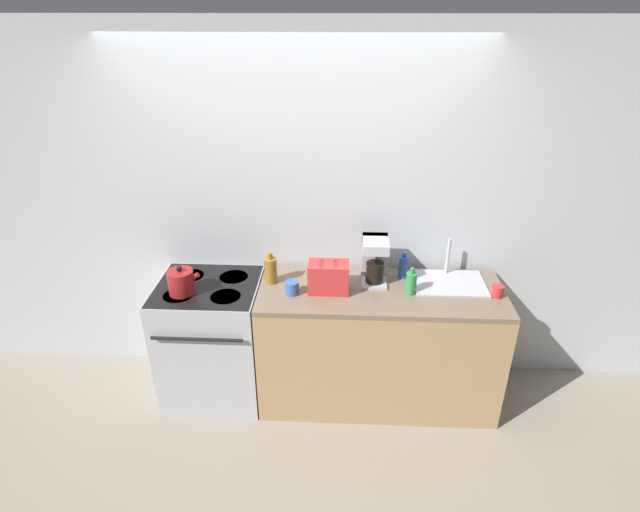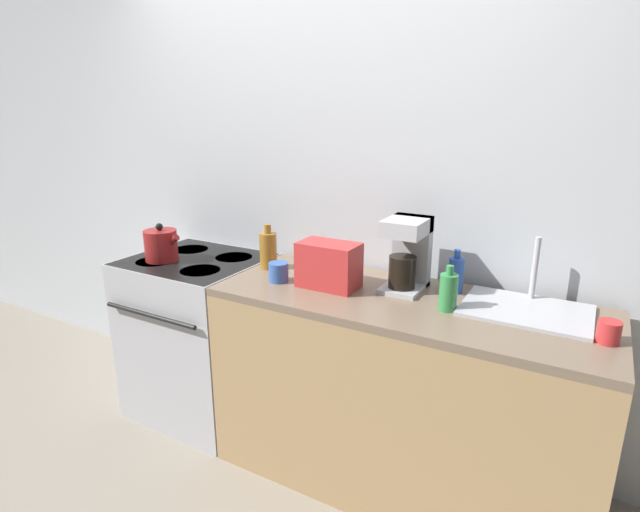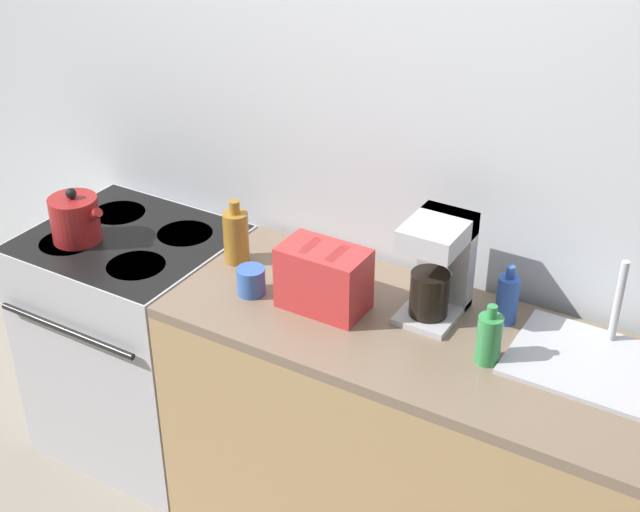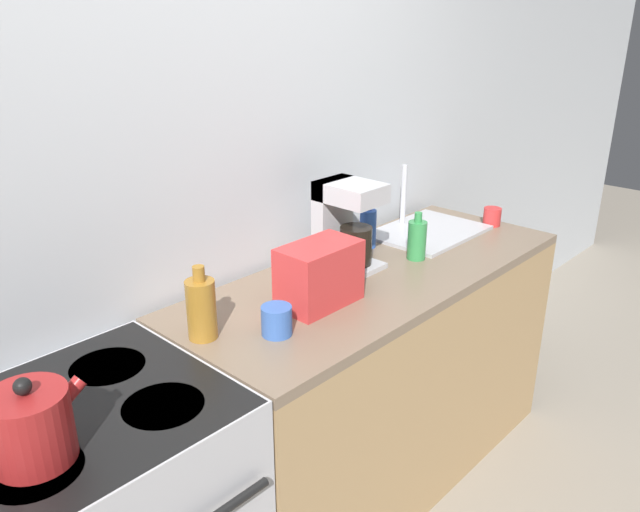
# 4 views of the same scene
# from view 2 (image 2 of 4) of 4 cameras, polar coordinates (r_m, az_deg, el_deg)

# --- Properties ---
(ground_plane) EXTENTS (12.00, 12.00, 0.00)m
(ground_plane) POSITION_cam_2_polar(r_m,az_deg,el_deg) (2.65, -7.30, -23.50)
(ground_plane) COLOR gray
(wall_back) EXTENTS (8.00, 0.05, 2.60)m
(wall_back) POSITION_cam_2_polar(r_m,az_deg,el_deg) (2.65, 0.73, 7.81)
(wall_back) COLOR silver
(wall_back) RESTS_ON ground_plane
(stove) EXTENTS (0.71, 0.67, 0.92)m
(stove) POSITION_cam_2_polar(r_m,az_deg,el_deg) (2.94, -13.49, -8.68)
(stove) COLOR #B7B7BC
(stove) RESTS_ON ground_plane
(counter_block) EXTENTS (1.67, 0.64, 0.92)m
(counter_block) POSITION_cam_2_polar(r_m,az_deg,el_deg) (2.38, 9.16, -15.17)
(counter_block) COLOR tan
(counter_block) RESTS_ON ground_plane
(kettle) EXTENTS (0.22, 0.17, 0.20)m
(kettle) POSITION_cam_2_polar(r_m,az_deg,el_deg) (2.79, -17.70, 1.21)
(kettle) COLOR maroon
(kettle) RESTS_ON stove
(toaster) EXTENTS (0.27, 0.16, 0.21)m
(toaster) POSITION_cam_2_polar(r_m,az_deg,el_deg) (2.26, 1.01, -1.02)
(toaster) COLOR red
(toaster) RESTS_ON counter_block
(coffee_maker) EXTENTS (0.17, 0.24, 0.33)m
(coffee_maker) POSITION_cam_2_polar(r_m,az_deg,el_deg) (2.26, 9.95, 0.54)
(coffee_maker) COLOR #B7B7BC
(coffee_maker) RESTS_ON counter_block
(sink_tray) EXTENTS (0.49, 0.36, 0.28)m
(sink_tray) POSITION_cam_2_polar(r_m,az_deg,el_deg) (2.18, 22.53, -5.51)
(sink_tray) COLOR #B7B7BC
(sink_tray) RESTS_ON counter_block
(bottle_green) EXTENTS (0.07, 0.07, 0.19)m
(bottle_green) POSITION_cam_2_polar(r_m,az_deg,el_deg) (2.07, 14.45, -3.96)
(bottle_green) COLOR #338C47
(bottle_green) RESTS_ON counter_block
(bottle_blue) EXTENTS (0.07, 0.07, 0.20)m
(bottle_blue) POSITION_cam_2_polar(r_m,az_deg,el_deg) (2.28, 15.27, -2.04)
(bottle_blue) COLOR #2D56B7
(bottle_blue) RESTS_ON counter_block
(bottle_amber) EXTENTS (0.09, 0.09, 0.23)m
(bottle_amber) POSITION_cam_2_polar(r_m,az_deg,el_deg) (2.54, -5.94, 0.71)
(bottle_amber) COLOR #9E6B23
(bottle_amber) RESTS_ON counter_block
(cup_blue) EXTENTS (0.09, 0.09, 0.09)m
(cup_blue) POSITION_cam_2_polar(r_m,az_deg,el_deg) (2.35, -4.76, -1.84)
(cup_blue) COLOR #3860B2
(cup_blue) RESTS_ON counter_block
(cup_red) EXTENTS (0.08, 0.08, 0.08)m
(cup_red) POSITION_cam_2_polar(r_m,az_deg,el_deg) (2.02, 30.12, -7.52)
(cup_red) COLOR red
(cup_red) RESTS_ON counter_block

